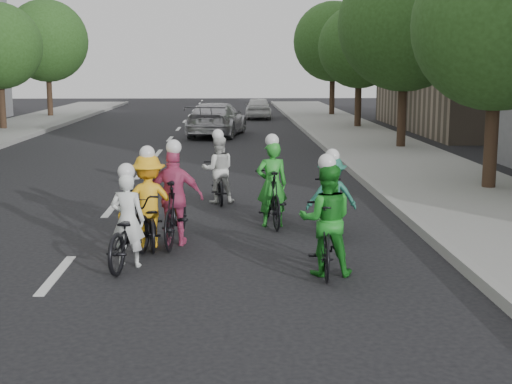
{
  "coord_description": "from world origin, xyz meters",
  "views": [
    {
      "loc": [
        2.57,
        -10.17,
        3.01
      ],
      "look_at": [
        2.98,
        1.24,
        1.0
      ],
      "focal_mm": 50.0,
      "sensor_mm": 36.0,
      "label": 1
    }
  ],
  "objects": [
    {
      "name": "tree_r_1",
      "position": [
        8.8,
        15.6,
        4.52
      ],
      "size": [
        4.8,
        4.8,
        6.93
      ],
      "color": "black",
      "rests_on": "ground"
    },
    {
      "name": "tree_r_2",
      "position": [
        8.8,
        24.6,
        3.96
      ],
      "size": [
        4.0,
        4.0,
        5.97
      ],
      "color": "black",
      "rests_on": "ground"
    },
    {
      "name": "cyclist_2",
      "position": [
        1.18,
        1.69,
        0.63
      ],
      "size": [
        1.1,
        1.79,
        1.72
      ],
      "rotation": [
        0.0,
        0.0,
        3.31
      ],
      "color": "black",
      "rests_on": "ground"
    },
    {
      "name": "cyclist_5",
      "position": [
        4.39,
        2.49,
        0.61
      ],
      "size": [
        0.93,
        1.72,
        1.57
      ],
      "rotation": [
        0.0,
        0.0,
        3.17
      ],
      "color": "black",
      "rests_on": "ground"
    },
    {
      "name": "sidewalk_right",
      "position": [
        8.0,
        10.0,
        0.07
      ],
      "size": [
        4.0,
        80.0,
        0.15
      ],
      "primitive_type": "cube",
      "color": "gray",
      "rests_on": "ground"
    },
    {
      "name": "ground",
      "position": [
        0.0,
        0.0,
        0.0
      ],
      "size": [
        120.0,
        120.0,
        0.0
      ],
      "primitive_type": "plane",
      "color": "black",
      "rests_on": "ground"
    },
    {
      "name": "follow_car_lead",
      "position": [
        1.96,
        21.33,
        0.74
      ],
      "size": [
        2.92,
        5.35,
        1.47
      ],
      "primitive_type": "imported",
      "rotation": [
        0.0,
        0.0,
        2.97
      ],
      "color": "#BCBBC1",
      "rests_on": "ground"
    },
    {
      "name": "tree_l_5",
      "position": [
        -8.2,
        33.0,
        4.52
      ],
      "size": [
        4.8,
        4.8,
        6.93
      ],
      "color": "black",
      "rests_on": "ground"
    },
    {
      "name": "cyclist_4",
      "position": [
        1.61,
        1.8,
        0.68
      ],
      "size": [
        1.01,
        1.95,
        1.81
      ],
      "rotation": [
        0.0,
        0.0,
        3.04
      ],
      "color": "black",
      "rests_on": "ground"
    },
    {
      "name": "tree_r_0",
      "position": [
        8.8,
        6.6,
        3.96
      ],
      "size": [
        4.0,
        4.0,
        5.97
      ],
      "color": "black",
      "rests_on": "ground"
    },
    {
      "name": "curb_right",
      "position": [
        6.05,
        10.0,
        0.09
      ],
      "size": [
        0.18,
        80.0,
        0.18
      ],
      "primitive_type": "cube",
      "color": "#999993",
      "rests_on": "ground"
    },
    {
      "name": "cyclist_1",
      "position": [
        3.35,
        3.2,
        0.63
      ],
      "size": [
        0.71,
        1.87,
        1.78
      ],
      "rotation": [
        0.0,
        0.0,
        3.25
      ],
      "color": "black",
      "rests_on": "ground"
    },
    {
      "name": "bldg_se",
      "position": [
        16.0,
        24.0,
        4.0
      ],
      "size": [
        10.0,
        14.0,
        8.0
      ],
      "primitive_type": "cube",
      "color": "gray",
      "rests_on": "ground"
    },
    {
      "name": "cyclist_0",
      "position": [
        3.95,
        -0.05,
        0.68
      ],
      "size": [
        0.84,
        1.81,
        1.79
      ],
      "rotation": [
        0.0,
        0.0,
        3.07
      ],
      "color": "black",
      "rests_on": "ground"
    },
    {
      "name": "cyclist_6",
      "position": [
        2.29,
        5.62,
        0.58
      ],
      "size": [
        0.78,
        1.73,
        1.66
      ],
      "rotation": [
        0.0,
        0.0,
        3.24
      ],
      "color": "black",
      "rests_on": "ground"
    },
    {
      "name": "tree_r_3",
      "position": [
        8.8,
        33.6,
        4.52
      ],
      "size": [
        4.8,
        4.8,
        6.93
      ],
      "color": "black",
      "rests_on": "ground"
    },
    {
      "name": "follow_car_trail",
      "position": [
        4.22,
        31.95,
        0.64
      ],
      "size": [
        1.64,
        3.82,
        1.29
      ],
      "primitive_type": "imported",
      "rotation": [
        0.0,
        0.0,
        3.11
      ],
      "color": "white",
      "rests_on": "ground"
    },
    {
      "name": "cyclist_3",
      "position": [
        1.0,
        0.53,
        0.55
      ],
      "size": [
        0.99,
        1.99,
        1.59
      ],
      "rotation": [
        0.0,
        0.0,
        2.96
      ],
      "color": "black",
      "rests_on": "ground"
    }
  ]
}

